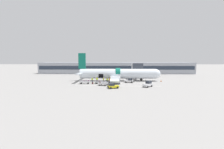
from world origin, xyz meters
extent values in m
plane|color=gray|center=(0.00, 0.00, 0.00)|extent=(500.00, 500.00, 0.00)
cube|color=silver|center=(1.70, -5.24, 0.00)|extent=(23.74, 0.86, 0.01)
cube|color=#9EA3AD|center=(0.00, 41.12, 3.24)|extent=(89.51, 13.39, 6.48)
cube|color=#232D3D|center=(0.00, 34.36, 3.56)|extent=(87.72, 0.16, 2.07)
cylinder|color=#4C4C51|center=(8.54, 12.83, 1.62)|extent=(0.60, 0.60, 3.23)
cube|color=silver|center=(8.54, 12.83, 4.76)|extent=(3.05, 9.50, 3.05)
cube|color=#333842|center=(8.54, 8.68, 4.76)|extent=(3.97, 1.60, 3.66)
cylinder|color=silver|center=(0.74, 6.24, 2.71)|extent=(28.35, 3.67, 3.67)
sphere|color=silver|center=(14.92, 6.24, 2.71)|extent=(3.48, 3.48, 3.48)
cone|color=silver|center=(-13.43, 6.24, 2.71)|extent=(4.22, 3.37, 3.37)
cylinder|color=#0F6B56|center=(0.74, 6.21, 3.04)|extent=(1.70, 3.67, 3.67)
cube|color=#0F6B56|center=(-12.75, 6.24, 7.48)|extent=(2.75, 0.28, 5.88)
cube|color=silver|center=(-12.75, 2.39, 3.08)|extent=(1.14, 7.70, 0.20)
cube|color=silver|center=(-12.75, 10.09, 3.08)|extent=(1.14, 7.70, 0.20)
cube|color=silver|center=(-0.39, -1.18, 1.70)|extent=(2.71, 13.75, 0.40)
cube|color=silver|center=(-0.39, 13.67, 1.70)|extent=(2.71, 13.75, 0.40)
cylinder|color=#B2B7BF|center=(-0.19, -1.36, 1.30)|extent=(3.14, 2.55, 2.55)
cylinder|color=#B2B7BF|center=(-0.19, 13.85, 1.30)|extent=(3.14, 2.55, 2.55)
cube|color=black|center=(-5.50, 4.43, 2.07)|extent=(1.70, 0.12, 1.40)
cylinder|color=#56565B|center=(9.53, 6.24, 1.15)|extent=(0.22, 0.22, 1.29)
sphere|color=black|center=(9.53, 6.24, 0.50)|extent=(1.00, 1.00, 1.00)
cylinder|color=#56565B|center=(-2.09, 3.71, 1.15)|extent=(0.22, 0.22, 1.29)
sphere|color=black|center=(-2.09, 3.71, 0.50)|extent=(1.00, 1.00, 1.00)
cylinder|color=#56565B|center=(-2.09, 8.78, 1.15)|extent=(0.22, 0.22, 1.29)
sphere|color=black|center=(-2.09, 8.78, 0.50)|extent=(1.00, 1.00, 1.00)
cube|color=silver|center=(9.21, -6.58, 0.59)|extent=(3.26, 3.31, 0.71)
cube|color=#232833|center=(9.60, -6.17, 1.34)|extent=(1.89, 1.89, 0.78)
cube|color=black|center=(10.35, -5.39, 0.45)|extent=(1.03, 1.00, 0.36)
sphere|color=black|center=(10.46, -6.27, 0.28)|extent=(0.56, 0.56, 0.56)
sphere|color=black|center=(9.46, -5.31, 0.28)|extent=(0.56, 0.56, 0.56)
sphere|color=black|center=(8.96, -7.84, 0.28)|extent=(0.56, 0.56, 0.56)
sphere|color=black|center=(7.96, -6.88, 0.28)|extent=(0.56, 0.56, 0.56)
cube|color=silver|center=(4.51, 1.77, 0.55)|extent=(3.11, 1.80, 0.62)
cube|color=#232833|center=(5.02, 1.70, 1.22)|extent=(1.48, 1.35, 0.71)
cube|color=black|center=(6.02, 1.55, 0.43)|extent=(0.30, 1.24, 0.31)
sphere|color=black|center=(5.40, 0.98, 0.28)|extent=(0.56, 0.56, 0.56)
sphere|color=black|center=(5.60, 2.27, 0.28)|extent=(0.56, 0.56, 0.56)
sphere|color=black|center=(3.43, 1.28, 0.28)|extent=(0.56, 0.56, 0.56)
sphere|color=black|center=(3.62, 2.57, 0.28)|extent=(0.56, 0.56, 0.56)
cube|color=yellow|center=(-0.69, -9.05, 0.50)|extent=(3.19, 2.26, 0.53)
cube|color=#232833|center=(-1.17, -9.23, 1.08)|extent=(1.62, 1.51, 0.63)
cube|color=black|center=(-2.10, -9.58, 0.40)|extent=(0.53, 1.16, 0.26)
sphere|color=black|center=(-1.84, -8.81, 0.28)|extent=(0.56, 0.56, 0.56)
sphere|color=black|center=(-1.40, -9.99, 0.28)|extent=(0.56, 0.56, 0.56)
sphere|color=black|center=(0.02, -8.12, 0.28)|extent=(0.56, 0.56, 0.56)
sphere|color=black|center=(0.46, -9.30, 0.28)|extent=(0.56, 0.56, 0.56)
cube|color=#999BA0|center=(-5.63, -0.18, 0.44)|extent=(3.35, 2.66, 0.05)
cube|color=#999BA0|center=(-4.28, 0.30, 0.67)|extent=(0.65, 1.70, 0.41)
cube|color=#999BA0|center=(-5.34, -0.99, 0.67)|extent=(2.72, 1.02, 0.41)
cube|color=#999BA0|center=(-5.92, 0.64, 0.67)|extent=(2.72, 1.02, 0.41)
cube|color=#333338|center=(-3.83, 0.46, 0.26)|extent=(0.87, 0.38, 0.06)
sphere|color=black|center=(-4.37, -0.67, 0.20)|extent=(0.40, 0.40, 0.40)
sphere|color=black|center=(-4.96, 1.01, 0.20)|extent=(0.40, 0.40, 0.40)
sphere|color=black|center=(-6.29, -1.36, 0.20)|extent=(0.40, 0.40, 0.40)
sphere|color=black|center=(-6.89, 0.32, 0.20)|extent=(0.40, 0.40, 0.40)
cube|color=olive|center=(-6.03, -0.18, 0.60)|extent=(0.55, 0.29, 0.25)
cube|color=#4C1E1E|center=(-5.72, 0.13, 0.69)|extent=(0.52, 0.35, 0.45)
cube|color=silver|center=(-10.35, -1.10, 0.50)|extent=(3.42, 1.45, 0.05)
cube|color=silver|center=(-8.69, -1.05, 0.77)|extent=(0.11, 1.34, 0.50)
cube|color=silver|center=(-10.33, -1.74, 0.77)|extent=(3.31, 0.17, 0.50)
cube|color=silver|center=(-10.37, -0.46, 0.77)|extent=(3.31, 0.17, 0.50)
cube|color=#333338|center=(-8.21, -1.03, 0.29)|extent=(0.90, 0.11, 0.06)
sphere|color=black|center=(-9.15, -1.73, 0.20)|extent=(0.40, 0.40, 0.40)
sphere|color=black|center=(-9.19, -0.39, 0.20)|extent=(0.40, 0.40, 0.40)
sphere|color=black|center=(-11.51, -1.81, 0.20)|extent=(0.40, 0.40, 0.40)
sphere|color=black|center=(-11.55, -0.47, 0.20)|extent=(0.40, 0.40, 0.40)
cube|color=#721951|center=(-10.93, -0.96, 0.72)|extent=(0.54, 0.32, 0.39)
cube|color=#4C1E1E|center=(-10.30, -0.85, 0.73)|extent=(0.43, 0.27, 0.41)
cube|color=#721951|center=(-9.19, -0.77, 0.81)|extent=(0.42, 0.28, 0.57)
cube|color=silver|center=(-3.99, -4.25, 0.48)|extent=(3.10, 2.44, 0.05)
cube|color=silver|center=(-2.71, -4.61, 0.74)|extent=(0.53, 1.72, 0.47)
cube|color=silver|center=(-4.22, -5.08, 0.74)|extent=(2.58, 0.78, 0.47)
cube|color=silver|center=(-3.76, -3.43, 0.74)|extent=(2.58, 0.78, 0.47)
cube|color=#333338|center=(-2.25, -4.74, 0.28)|extent=(0.89, 0.32, 0.06)
sphere|color=black|center=(-3.31, -5.36, 0.20)|extent=(0.40, 0.40, 0.40)
sphere|color=black|center=(-2.83, -3.65, 0.20)|extent=(0.40, 0.40, 0.40)
sphere|color=black|center=(-5.15, -4.85, 0.20)|extent=(0.40, 0.40, 0.40)
sphere|color=black|center=(-4.67, -3.14, 0.20)|extent=(0.40, 0.40, 0.40)
cube|color=#14472D|center=(-3.41, -4.80, 0.69)|extent=(0.51, 0.32, 0.37)
cube|color=#4C1E1E|center=(-4.96, -3.99, 0.80)|extent=(0.42, 0.27, 0.57)
cube|color=black|center=(-4.50, -4.35, 0.66)|extent=(0.50, 0.30, 0.30)
cylinder|color=#2D2D33|center=(-2.18, 1.17, 0.41)|extent=(0.42, 0.42, 0.81)
cylinder|color=orange|center=(-2.18, 1.17, 1.13)|extent=(0.53, 0.53, 0.64)
sphere|color=#9E7556|center=(-2.18, 1.17, 1.57)|extent=(0.23, 0.23, 0.23)
cylinder|color=orange|center=(-2.36, 1.30, 1.06)|extent=(0.17, 0.17, 0.59)
cylinder|color=orange|center=(-2.00, 1.03, 1.06)|extent=(0.17, 0.17, 0.59)
cylinder|color=#1E2338|center=(-8.43, 2.62, 0.40)|extent=(0.40, 0.40, 0.79)
cylinder|color=#B7E019|center=(-8.43, 2.62, 1.11)|extent=(0.51, 0.51, 0.62)
sphere|color=tan|center=(-8.43, 2.62, 1.53)|extent=(0.22, 0.22, 0.22)
cylinder|color=#B7E019|center=(-8.24, 2.73, 1.04)|extent=(0.16, 0.16, 0.57)
cylinder|color=#B7E019|center=(-8.62, 2.50, 1.04)|extent=(0.16, 0.16, 0.57)
cylinder|color=black|center=(-1.92, 2.78, 0.41)|extent=(0.42, 0.42, 0.82)
cylinder|color=#CCE523|center=(-1.92, 2.78, 1.14)|extent=(0.54, 0.54, 0.64)
sphere|color=brown|center=(-1.92, 2.78, 1.57)|extent=(0.23, 0.23, 0.23)
cylinder|color=#CCE523|center=(-2.07, 2.95, 1.07)|extent=(0.17, 0.17, 0.59)
cylinder|color=#CCE523|center=(-1.78, 2.61, 1.07)|extent=(0.17, 0.17, 0.59)
cylinder|color=black|center=(-6.71, 2.73, 0.43)|extent=(0.44, 0.44, 0.87)
cylinder|color=#CCE523|center=(-6.71, 2.73, 1.21)|extent=(0.57, 0.57, 0.68)
sphere|color=brown|center=(-6.71, 2.73, 1.67)|extent=(0.24, 0.24, 0.24)
cylinder|color=#CCE523|center=(-6.91, 2.58, 1.13)|extent=(0.18, 0.18, 0.63)
cylinder|color=#CCE523|center=(-6.52, 2.87, 1.13)|extent=(0.18, 0.18, 0.63)
cylinder|color=black|center=(-4.35, 2.22, 0.42)|extent=(0.42, 0.42, 0.83)
cylinder|color=#CCE523|center=(-4.35, 2.22, 1.16)|extent=(0.54, 0.54, 0.66)
sphere|color=tan|center=(-4.35, 2.22, 1.61)|extent=(0.23, 0.23, 0.23)
cylinder|color=#CCE523|center=(-4.22, 2.03, 1.09)|extent=(0.17, 0.17, 0.60)
cylinder|color=#CCE523|center=(-4.48, 2.41, 1.09)|extent=(0.17, 0.17, 0.60)
cylinder|color=#1E2338|center=(-3.06, 2.34, 0.38)|extent=(0.34, 0.34, 0.75)
cylinder|color=#B7E019|center=(-3.06, 2.34, 1.05)|extent=(0.43, 0.43, 0.59)
sphere|color=#9E7556|center=(-3.06, 2.34, 1.45)|extent=(0.21, 0.21, 0.21)
cylinder|color=#B7E019|center=(-2.86, 2.29, 0.98)|extent=(0.14, 0.14, 0.54)
cylinder|color=#B7E019|center=(-3.26, 2.39, 0.98)|extent=(0.14, 0.14, 0.54)
cube|color=#4C1E1E|center=(-7.60, -1.76, 0.26)|extent=(0.55, 0.25, 0.52)
cube|color=black|center=(-7.60, -1.76, 0.58)|extent=(0.34, 0.08, 0.12)
cube|color=black|center=(16.51, 4.69, 0.01)|extent=(0.62, 0.62, 0.03)
cone|color=orange|center=(16.51, 4.69, 0.34)|extent=(0.46, 0.46, 0.68)
cylinder|color=white|center=(16.51, 4.69, 0.37)|extent=(0.27, 0.27, 0.08)
cube|color=black|center=(-0.80, -7.79, 0.01)|extent=(0.51, 0.51, 0.03)
cone|color=orange|center=(-0.80, -7.79, 0.40)|extent=(0.38, 0.38, 0.79)
cylinder|color=white|center=(-0.80, -7.79, 0.44)|extent=(0.22, 0.22, 0.10)
cube|color=black|center=(1.24, -1.24, 0.01)|extent=(0.54, 0.54, 0.03)
cone|color=orange|center=(1.24, -1.24, 0.29)|extent=(0.40, 0.40, 0.59)
cylinder|color=white|center=(1.24, -1.24, 0.32)|extent=(0.23, 0.23, 0.07)
camera|label=1|loc=(-0.06, -49.89, 7.70)|focal=24.00mm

